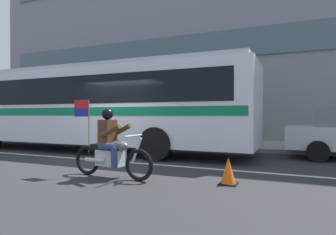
{
  "coord_description": "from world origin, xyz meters",
  "views": [
    {
      "loc": [
        5.29,
        -8.01,
        1.42
      ],
      "look_at": [
        1.99,
        -0.47,
        1.34
      ],
      "focal_mm": 31.11,
      "sensor_mm": 36.0,
      "label": 1
    }
  ],
  "objects": [
    {
      "name": "sidewalk_curb",
      "position": [
        0.0,
        5.1,
        0.07
      ],
      "size": [
        28.0,
        3.8,
        0.15
      ],
      "primitive_type": "cube",
      "color": "gray",
      "rests_on": "ground_plane"
    },
    {
      "name": "ground_plane",
      "position": [
        0.0,
        0.0,
        0.0
      ],
      "size": [
        60.0,
        60.0,
        0.0
      ],
      "primitive_type": "plane",
      "color": "#2B2B2D"
    },
    {
      "name": "motorcycle_with_rider",
      "position": [
        1.49,
        -2.53,
        0.67
      ],
      "size": [
        2.19,
        0.64,
        1.78
      ],
      "color": "black",
      "rests_on": "ground_plane"
    },
    {
      "name": "traffic_cone",
      "position": [
        4.05,
        -2.1,
        0.26
      ],
      "size": [
        0.36,
        0.36,
        0.55
      ],
      "color": "#EA590F",
      "rests_on": "ground_plane"
    },
    {
      "name": "office_building_facade",
      "position": [
        0.0,
        7.39,
        7.26
      ],
      "size": [
        28.0,
        0.89,
        14.5
      ],
      "color": "gray",
      "rests_on": "ground_plane"
    },
    {
      "name": "transit_bus",
      "position": [
        -2.18,
        1.19,
        1.88
      ],
      "size": [
        12.91,
        2.67,
        3.22
      ],
      "color": "silver",
      "rests_on": "ground_plane"
    },
    {
      "name": "lane_center_stripe",
      "position": [
        0.0,
        -0.6,
        0.0
      ],
      "size": [
        26.6,
        0.14,
        0.01
      ],
      "primitive_type": "cube",
      "color": "silver",
      "rests_on": "ground_plane"
    }
  ]
}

